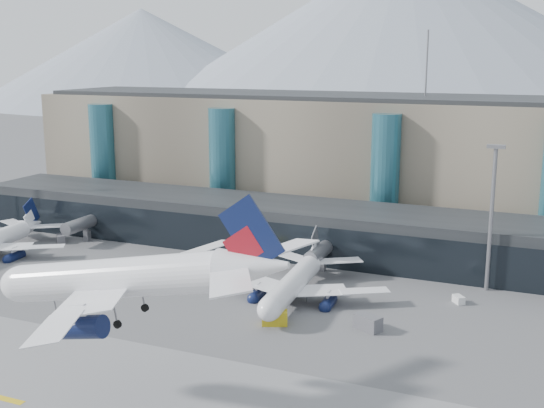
# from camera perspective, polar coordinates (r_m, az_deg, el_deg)

# --- Properties ---
(ground) EXTENTS (900.00, 900.00, 0.00)m
(ground) POSITION_cam_1_polar(r_m,az_deg,el_deg) (90.87, -5.75, -14.01)
(ground) COLOR #515154
(ground) RESTS_ON ground
(concourse) EXTENTS (170.00, 27.00, 10.00)m
(concourse) POSITION_cam_1_polar(r_m,az_deg,el_deg) (139.36, 5.68, -2.39)
(concourse) COLOR black
(concourse) RESTS_ON ground
(terminal_main) EXTENTS (130.00, 30.00, 31.00)m
(terminal_main) POSITION_cam_1_polar(r_m,az_deg,el_deg) (175.40, 1.13, 4.20)
(terminal_main) COLOR gray
(terminal_main) RESTS_ON ground
(teal_towers) EXTENTS (116.40, 19.40, 46.00)m
(teal_towers) POSITION_cam_1_polar(r_m,az_deg,el_deg) (157.30, 2.33, 2.72)
(teal_towers) COLOR #296373
(teal_towers) RESTS_ON ground
(mountain_ridge) EXTENTS (910.00, 400.00, 110.00)m
(mountain_ridge) POSITION_cam_1_polar(r_m,az_deg,el_deg) (451.73, 20.53, 12.27)
(mountain_ridge) COLOR gray
(mountain_ridge) RESTS_ON ground
(lightmast_mid) EXTENTS (3.00, 1.20, 25.60)m
(lightmast_mid) POSITION_cam_1_polar(r_m,az_deg,el_deg) (122.23, 17.91, -0.47)
(lightmast_mid) COLOR slate
(lightmast_mid) RESTS_ON ground
(hero_jet) EXTENTS (37.57, 38.98, 12.55)m
(hero_jet) POSITION_cam_1_polar(r_m,az_deg,el_deg) (74.96, -10.75, -5.27)
(hero_jet) COLOR white
(hero_jet) RESTS_ON ground
(jet_parked_mid) EXTENTS (33.12, 32.61, 10.69)m
(jet_parked_mid) POSITION_cam_1_polar(r_m,az_deg,el_deg) (116.39, 2.16, -5.79)
(jet_parked_mid) COLOR white
(jet_parked_mid) RESTS_ON ground
(veh_a) EXTENTS (3.83, 2.38, 2.06)m
(veh_a) POSITION_cam_1_polar(r_m,az_deg,el_deg) (131.09, -16.91, -5.62)
(veh_a) COLOR silver
(veh_a) RESTS_ON ground
(veh_b) EXTENTS (2.68, 3.41, 1.72)m
(veh_b) POSITION_cam_1_polar(r_m,az_deg,el_deg) (127.77, -3.12, -5.63)
(veh_b) COLOR gold
(veh_b) RESTS_ON ground
(veh_c) EXTENTS (4.62, 3.68, 2.27)m
(veh_c) POSITION_cam_1_polar(r_m,az_deg,el_deg) (104.36, 8.03, -9.79)
(veh_c) COLOR #545359
(veh_c) RESTS_ON ground
(veh_f) EXTENTS (3.33, 3.39, 1.74)m
(veh_f) POSITION_cam_1_polar(r_m,az_deg,el_deg) (156.79, -17.24, -2.78)
(veh_f) COLOR #545359
(veh_f) RESTS_ON ground
(veh_g) EXTENTS (2.36, 2.53, 1.29)m
(veh_g) POSITION_cam_1_polar(r_m,az_deg,el_deg) (118.12, 15.34, -7.71)
(veh_g) COLOR silver
(veh_g) RESTS_ON ground
(veh_h) EXTENTS (4.37, 3.37, 2.14)m
(veh_h) POSITION_cam_1_polar(r_m,az_deg,el_deg) (105.25, 0.22, -9.51)
(veh_h) COLOR gold
(veh_h) RESTS_ON ground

